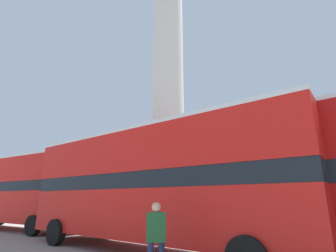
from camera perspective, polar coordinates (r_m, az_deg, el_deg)
name	(u,v)px	position (r m, az deg, el deg)	size (l,w,h in m)	color
ground_plane	(168,230)	(16.71, 0.00, -21.75)	(200.00, 200.00, 0.00)	gray
monument_column	(168,79)	(18.44, 0.00, 10.12)	(4.73, 4.73, 23.63)	beige
bus_a	(152,183)	(9.93, -3.48, -12.24)	(11.50, 3.11, 4.27)	red
bus_c	(19,189)	(19.56, -29.73, -11.83)	(11.23, 3.54, 4.34)	red
equestrian_statue	(121,199)	(25.37, -10.16, -15.44)	(4.70, 4.26, 6.28)	beige
street_lamp	(197,162)	(12.72, 6.37, -7.82)	(0.44, 0.44, 6.05)	black
pedestrian_near_lamp	(156,236)	(6.57, -2.62, -22.81)	(0.47, 0.41, 1.71)	#192347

